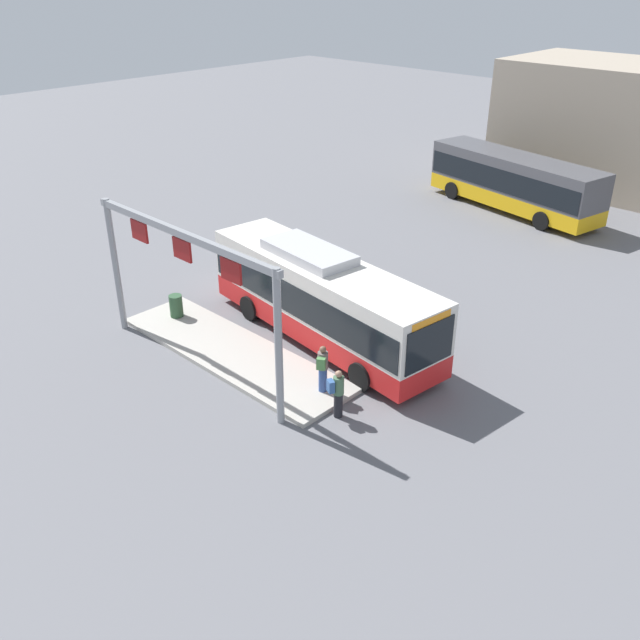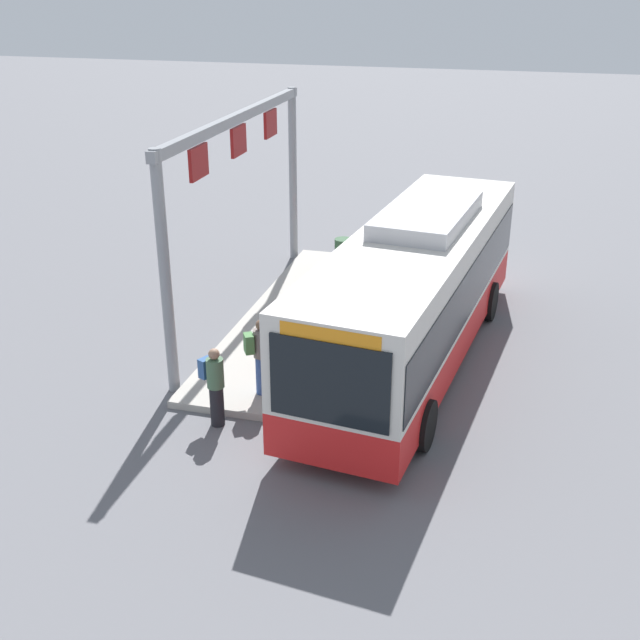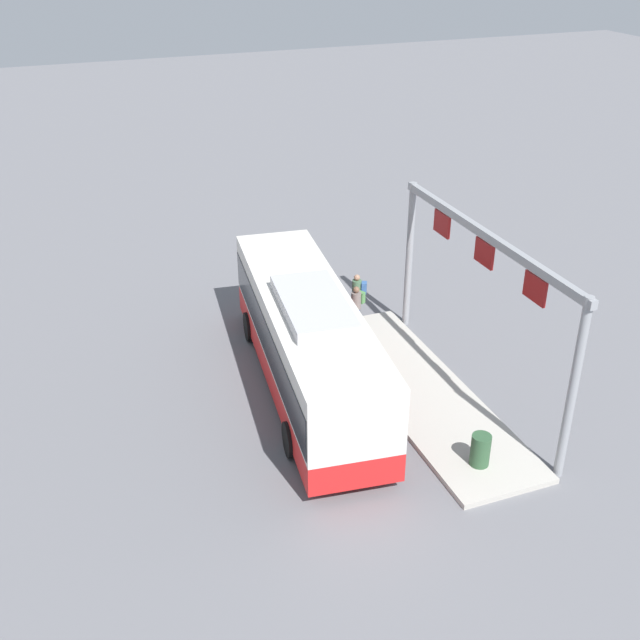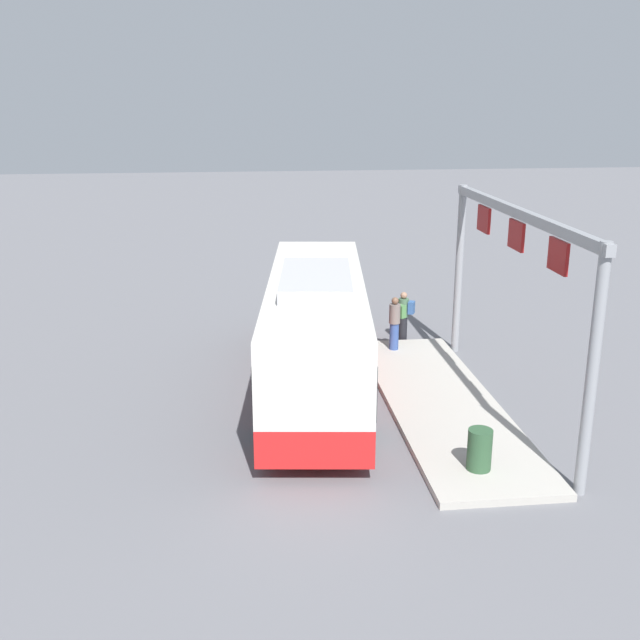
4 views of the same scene
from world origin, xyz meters
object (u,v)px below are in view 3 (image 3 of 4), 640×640
Objects in this scene: person_waiting_near at (356,307)px; trash_bin at (480,450)px; person_boarding at (357,295)px; bus_main at (307,337)px.

trash_bin is at bearing 60.07° from person_waiting_near.
trash_bin is at bearing 113.64° from person_boarding.
person_waiting_near is (-1.16, 0.54, 0.16)m from person_boarding.
bus_main is 6.44× the size of person_boarding.
bus_main reaches higher than trash_bin.
bus_main is at bearing 12.84° from person_waiting_near.
person_waiting_near is (2.63, -2.74, -0.76)m from bus_main.
bus_main is 6.09m from trash_bin.
person_waiting_near reaches higher than trash_bin.
person_waiting_near is at bearing 1.03° from trash_bin.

